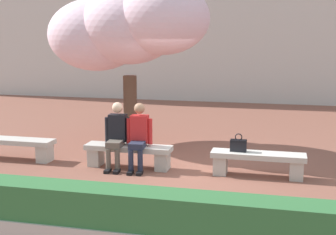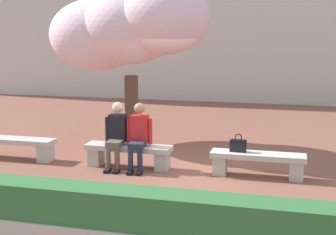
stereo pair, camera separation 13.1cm
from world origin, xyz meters
name	(u,v)px [view 1 (the left image)]	position (x,y,z in m)	size (l,w,h in m)	color
ground_plane	(191,172)	(0.00, 0.00, 0.00)	(100.00, 100.00, 0.00)	brown
stone_bench_west_end	(14,146)	(-3.76, 0.00, 0.30)	(1.72, 0.42, 0.45)	#BCB7AD
stone_bench_near_west	(128,153)	(-1.25, 0.00, 0.30)	(1.72, 0.42, 0.45)	#BCB7AD
stone_bench_center	(258,161)	(1.25, 0.00, 0.30)	(1.72, 0.42, 0.45)	#BCB7AD
person_seated_left	(117,133)	(-1.47, -0.05, 0.70)	(0.51, 0.70, 1.29)	black
person_seated_right	(139,134)	(-1.02, -0.05, 0.70)	(0.51, 0.70, 1.29)	black
handbag	(238,145)	(0.89, 0.03, 0.58)	(0.30, 0.15, 0.34)	black
cherry_tree_main	(126,28)	(-1.89, 1.85, 2.73)	(3.88, 2.55, 3.73)	#513828
planter_hedge_foreground	(136,224)	(0.00, -3.50, 0.39)	(13.63, 0.50, 0.80)	#BCB7AD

